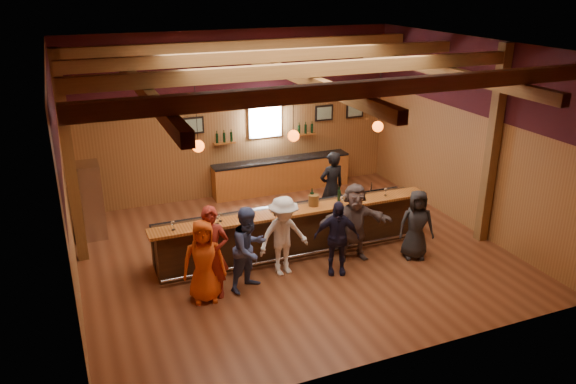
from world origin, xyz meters
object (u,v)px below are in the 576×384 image
(customer_white, at_px, (283,236))
(ice_bucket, at_px, (313,200))
(stainless_fridge, at_px, (87,201))
(back_bar_cabinet, at_px, (282,175))
(bottle_a, at_px, (312,198))
(customer_denim, at_px, (249,249))
(customer_navy, at_px, (337,238))
(bartender, at_px, (332,187))
(customer_brown, at_px, (354,222))
(bar_counter, at_px, (291,229))
(customer_redvest, at_px, (212,253))
(customer_orange, at_px, (204,261))
(customer_dark, at_px, (416,225))

(customer_white, xyz_separation_m, ice_bucket, (0.97, 0.67, 0.39))
(stainless_fridge, bearing_deg, back_bar_cabinet, 11.93)
(ice_bucket, bearing_deg, bottle_a, 95.53)
(customer_denim, relative_size, bottle_a, 4.60)
(stainless_fridge, distance_m, customer_navy, 5.92)
(bartender, bearing_deg, customer_brown, 72.23)
(bar_counter, relative_size, ice_bucket, 25.43)
(customer_denim, bearing_deg, customer_redvest, 154.15)
(stainless_fridge, xyz_separation_m, customer_orange, (1.82, -3.74, -0.08))
(bar_counter, relative_size, bartender, 3.45)
(bottle_a, bearing_deg, back_bar_cabinet, 78.41)
(customer_orange, distance_m, ice_bucket, 2.94)
(back_bar_cabinet, relative_size, customer_white, 2.36)
(stainless_fridge, height_order, customer_dark, stainless_fridge)
(bar_counter, relative_size, customer_redvest, 3.42)
(ice_bucket, bearing_deg, bar_counter, 150.75)
(bar_counter, xyz_separation_m, customer_denim, (-1.38, -1.21, 0.34))
(customer_brown, relative_size, bartender, 0.94)
(bottle_a, bearing_deg, customer_brown, -45.85)
(customer_navy, relative_size, bottle_a, 4.27)
(customer_brown, bearing_deg, customer_denim, -160.04)
(customer_white, bearing_deg, ice_bucket, 28.29)
(customer_redvest, bearing_deg, customer_white, 37.17)
(customer_redvest, bearing_deg, customer_dark, 24.80)
(bar_counter, distance_m, bartender, 1.91)
(stainless_fridge, bearing_deg, bottle_a, -30.03)
(customer_dark, bearing_deg, stainless_fridge, 169.82)
(customer_orange, distance_m, bartender, 4.50)
(customer_white, distance_m, ice_bucket, 1.24)
(bar_counter, height_order, bartender, bartender)
(stainless_fridge, relative_size, customer_denim, 1.05)
(customer_redvest, bearing_deg, customer_denim, 26.79)
(ice_bucket, bearing_deg, customer_orange, -158.90)
(customer_white, relative_size, customer_brown, 0.98)
(stainless_fridge, relative_size, customer_navy, 1.13)
(bar_counter, relative_size, bottle_a, 16.89)
(stainless_fridge, distance_m, customer_denim, 4.57)
(customer_brown, xyz_separation_m, bottle_a, (-0.68, 0.70, 0.39))
(bar_counter, height_order, customer_orange, customer_orange)
(customer_white, relative_size, bottle_a, 4.55)
(customer_orange, bearing_deg, bottle_a, 32.01)
(customer_redvest, distance_m, customer_navy, 2.60)
(bar_counter, relative_size, customer_white, 3.71)
(customer_white, relative_size, customer_dark, 1.09)
(customer_orange, bearing_deg, bartender, 41.46)
(customer_redvest, relative_size, bartender, 1.01)
(customer_redvest, height_order, bottle_a, customer_redvest)
(customer_brown, bearing_deg, customer_orange, -160.78)
(customer_navy, xyz_separation_m, bottle_a, (-0.05, 1.12, 0.46))
(customer_white, bearing_deg, stainless_fridge, 130.36)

